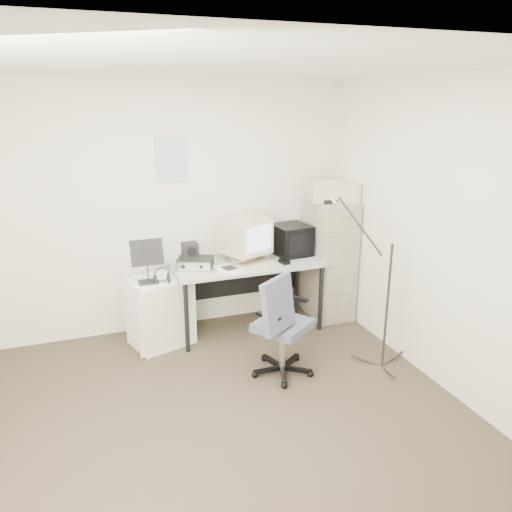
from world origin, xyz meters
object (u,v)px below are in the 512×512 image
object	(u,v)px
desk	(247,295)
office_chair	(283,323)
filing_cabinet	(328,259)
side_cart	(160,311)

from	to	relation	value
desk	office_chair	size ratio (longest dim) A/B	1.58
filing_cabinet	desk	bearing A→B (deg)	-178.19
desk	filing_cabinet	bearing A→B (deg)	1.81
filing_cabinet	desk	xyz separation A→B (m)	(-0.95, -0.03, -0.29)
office_chair	side_cart	world-z (taller)	office_chair
filing_cabinet	office_chair	distance (m)	1.39
filing_cabinet	side_cart	bearing A→B (deg)	-178.05
desk	side_cart	size ratio (longest dim) A/B	2.22
filing_cabinet	office_chair	bearing A→B (deg)	-133.80
office_chair	side_cart	distance (m)	1.30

